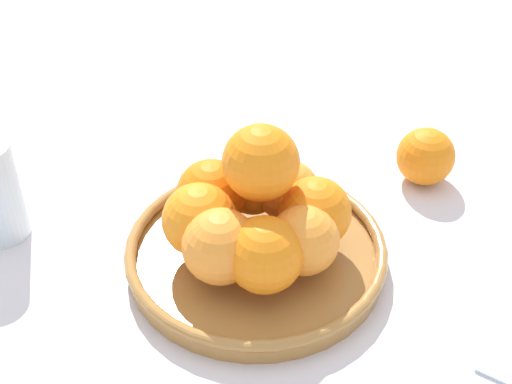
# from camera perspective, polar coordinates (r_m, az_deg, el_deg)

# --- Properties ---
(ground_plane) EXTENTS (4.00, 4.00, 0.00)m
(ground_plane) POSITION_cam_1_polar(r_m,az_deg,el_deg) (0.83, 0.00, -5.67)
(ground_plane) COLOR silver
(fruit_bowl) EXTENTS (0.30, 0.30, 0.03)m
(fruit_bowl) POSITION_cam_1_polar(r_m,az_deg,el_deg) (0.82, 0.00, -4.88)
(fruit_bowl) COLOR #A57238
(fruit_bowl) RESTS_ON ground_plane
(orange_pile) EXTENTS (0.20, 0.20, 0.15)m
(orange_pile) POSITION_cam_1_polar(r_m,az_deg,el_deg) (0.77, -0.07, -1.68)
(orange_pile) COLOR orange
(orange_pile) RESTS_ON fruit_bowl
(stray_orange) EXTENTS (0.08, 0.08, 0.08)m
(stray_orange) POSITION_cam_1_polar(r_m,az_deg,el_deg) (0.95, 13.41, 2.79)
(stray_orange) COLOR orange
(stray_orange) RESTS_ON ground_plane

